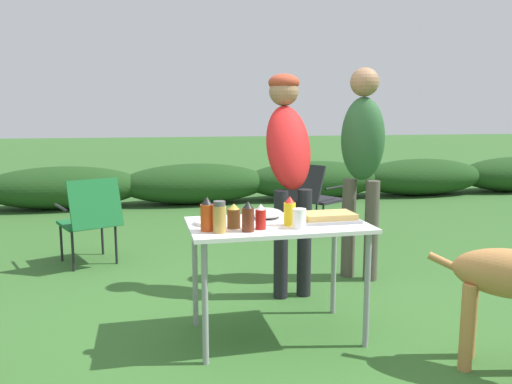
{
  "coord_description": "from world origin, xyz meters",
  "views": [
    {
      "loc": [
        -0.8,
        -2.93,
        1.4
      ],
      "look_at": [
        -0.07,
        0.31,
        0.89
      ],
      "focal_mm": 35.0,
      "sensor_mm": 36.0,
      "label": 1
    }
  ],
  "objects_px": {
    "plate_stack": "(212,222)",
    "bbq_sauce_bottle": "(248,217)",
    "camp_chair_near_hedge": "(90,217)",
    "standing_person_with_beanie": "(362,153)",
    "folding_table": "(277,235)",
    "camp_chair_green_behind_table": "(315,194)",
    "mustard_bottle": "(290,212)",
    "hot_sauce_bottle": "(207,215)",
    "food_tray": "(328,217)",
    "beer_bottle": "(234,217)",
    "ketchup_bottle": "(261,217)",
    "paper_cup_stack": "(299,219)",
    "standing_person_in_olive_jacket": "(288,154)",
    "spice_jar": "(219,217)"
  },
  "relations": [
    {
      "from": "camp_chair_near_hedge",
      "to": "standing_person_with_beanie",
      "type": "bearing_deg",
      "value": -43.78
    },
    {
      "from": "mustard_bottle",
      "to": "camp_chair_near_hedge",
      "type": "distance_m",
      "value": 2.39
    },
    {
      "from": "folding_table",
      "to": "camp_chair_green_behind_table",
      "type": "relative_size",
      "value": 1.32
    },
    {
      "from": "folding_table",
      "to": "standing_person_with_beanie",
      "type": "bearing_deg",
      "value": 43.87
    },
    {
      "from": "food_tray",
      "to": "beer_bottle",
      "type": "xyz_separation_m",
      "value": [
        -0.61,
        -0.06,
        0.04
      ]
    },
    {
      "from": "ketchup_bottle",
      "to": "folding_table",
      "type": "bearing_deg",
      "value": 45.38
    },
    {
      "from": "spice_jar",
      "to": "hot_sauce_bottle",
      "type": "bearing_deg",
      "value": 136.15
    },
    {
      "from": "hot_sauce_bottle",
      "to": "spice_jar",
      "type": "bearing_deg",
      "value": -43.85
    },
    {
      "from": "hot_sauce_bottle",
      "to": "mustard_bottle",
      "type": "bearing_deg",
      "value": 3.49
    },
    {
      "from": "bbq_sauce_bottle",
      "to": "camp_chair_green_behind_table",
      "type": "bearing_deg",
      "value": 63.63
    },
    {
      "from": "food_tray",
      "to": "beer_bottle",
      "type": "relative_size",
      "value": 2.46
    },
    {
      "from": "folding_table",
      "to": "camp_chair_near_hedge",
      "type": "xyz_separation_m",
      "value": [
        -1.3,
        1.86,
        -0.2
      ]
    },
    {
      "from": "ketchup_bottle",
      "to": "camp_chair_green_behind_table",
      "type": "distance_m",
      "value": 3.13
    },
    {
      "from": "standing_person_with_beanie",
      "to": "camp_chair_green_behind_table",
      "type": "distance_m",
      "value": 1.83
    },
    {
      "from": "hot_sauce_bottle",
      "to": "standing_person_with_beanie",
      "type": "height_order",
      "value": "standing_person_with_beanie"
    },
    {
      "from": "food_tray",
      "to": "beer_bottle",
      "type": "distance_m",
      "value": 0.62
    },
    {
      "from": "ketchup_bottle",
      "to": "spice_jar",
      "type": "bearing_deg",
      "value": -172.36
    },
    {
      "from": "food_tray",
      "to": "paper_cup_stack",
      "type": "bearing_deg",
      "value": -148.51
    },
    {
      "from": "plate_stack",
      "to": "standing_person_with_beanie",
      "type": "height_order",
      "value": "standing_person_with_beanie"
    },
    {
      "from": "bbq_sauce_bottle",
      "to": "ketchup_bottle",
      "type": "relative_size",
      "value": 1.17
    },
    {
      "from": "beer_bottle",
      "to": "ketchup_bottle",
      "type": "distance_m",
      "value": 0.16
    },
    {
      "from": "plate_stack",
      "to": "bbq_sauce_bottle",
      "type": "relative_size",
      "value": 1.25
    },
    {
      "from": "paper_cup_stack",
      "to": "standing_person_with_beanie",
      "type": "height_order",
      "value": "standing_person_with_beanie"
    },
    {
      "from": "mustard_bottle",
      "to": "beer_bottle",
      "type": "bearing_deg",
      "value": -179.37
    },
    {
      "from": "mustard_bottle",
      "to": "camp_chair_green_behind_table",
      "type": "distance_m",
      "value": 3.0
    },
    {
      "from": "plate_stack",
      "to": "paper_cup_stack",
      "type": "xyz_separation_m",
      "value": [
        0.49,
        -0.23,
        0.05
      ]
    },
    {
      "from": "spice_jar",
      "to": "standing_person_with_beanie",
      "type": "bearing_deg",
      "value": 39.28
    },
    {
      "from": "plate_stack",
      "to": "bbq_sauce_bottle",
      "type": "xyz_separation_m",
      "value": [
        0.18,
        -0.24,
        0.07
      ]
    },
    {
      "from": "plate_stack",
      "to": "camp_chair_near_hedge",
      "type": "relative_size",
      "value": 0.26
    },
    {
      "from": "beer_bottle",
      "to": "food_tray",
      "type": "bearing_deg",
      "value": 5.52
    },
    {
      "from": "bbq_sauce_bottle",
      "to": "ketchup_bottle",
      "type": "bearing_deg",
      "value": 26.04
    },
    {
      "from": "food_tray",
      "to": "camp_chair_near_hedge",
      "type": "bearing_deg",
      "value": 130.75
    },
    {
      "from": "folding_table",
      "to": "camp_chair_green_behind_table",
      "type": "xyz_separation_m",
      "value": [
        1.19,
        2.67,
        -0.2
      ]
    },
    {
      "from": "hot_sauce_bottle",
      "to": "spice_jar",
      "type": "relative_size",
      "value": 1.09
    },
    {
      "from": "standing_person_in_olive_jacket",
      "to": "ketchup_bottle",
      "type": "bearing_deg",
      "value": -117.19
    },
    {
      "from": "food_tray",
      "to": "mustard_bottle",
      "type": "height_order",
      "value": "mustard_bottle"
    },
    {
      "from": "folding_table",
      "to": "plate_stack",
      "type": "relative_size",
      "value": 5.0
    },
    {
      "from": "standing_person_with_beanie",
      "to": "camp_chair_green_behind_table",
      "type": "xyz_separation_m",
      "value": [
        0.19,
        1.71,
        -0.62
      ]
    },
    {
      "from": "beer_bottle",
      "to": "spice_jar",
      "type": "bearing_deg",
      "value": -138.2
    },
    {
      "from": "paper_cup_stack",
      "to": "standing_person_in_olive_jacket",
      "type": "xyz_separation_m",
      "value": [
        0.21,
        0.95,
        0.3
      ]
    },
    {
      "from": "camp_chair_near_hedge",
      "to": "food_tray",
      "type": "bearing_deg",
      "value": -71.71
    },
    {
      "from": "folding_table",
      "to": "ketchup_bottle",
      "type": "height_order",
      "value": "ketchup_bottle"
    },
    {
      "from": "bbq_sauce_bottle",
      "to": "standing_person_in_olive_jacket",
      "type": "xyz_separation_m",
      "value": [
        0.52,
        0.96,
        0.28
      ]
    },
    {
      "from": "food_tray",
      "to": "standing_person_in_olive_jacket",
      "type": "bearing_deg",
      "value": 91.82
    },
    {
      "from": "food_tray",
      "to": "plate_stack",
      "type": "distance_m",
      "value": 0.73
    },
    {
      "from": "folding_table",
      "to": "beer_bottle",
      "type": "relative_size",
      "value": 7.4
    },
    {
      "from": "ketchup_bottle",
      "to": "camp_chair_near_hedge",
      "type": "distance_m",
      "value": 2.34
    },
    {
      "from": "spice_jar",
      "to": "ketchup_bottle",
      "type": "relative_size",
      "value": 1.21
    },
    {
      "from": "spice_jar",
      "to": "bbq_sauce_bottle",
      "type": "height_order",
      "value": "spice_jar"
    },
    {
      "from": "paper_cup_stack",
      "to": "mustard_bottle",
      "type": "relative_size",
      "value": 0.66
    }
  ]
}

